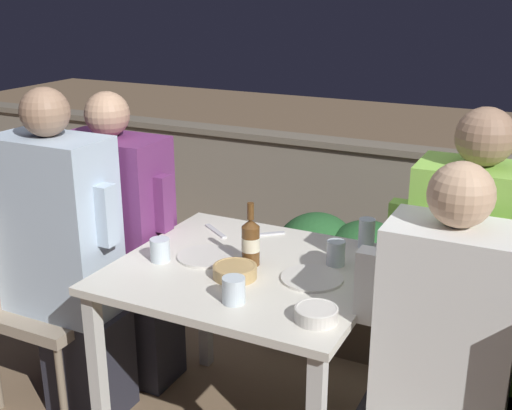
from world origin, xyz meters
TOP-DOWN VIEW (x-y plane):
  - parapet_wall at (0.00, 1.75)m, footprint 9.00×0.18m
  - dining_table at (0.00, 0.00)m, footprint 0.95×0.86m
  - planter_hedge at (0.19, 0.89)m, footprint 0.93×0.47m
  - chair_left_near at (-0.97, -0.13)m, footprint 0.44×0.43m
  - person_blue_shirt at (-0.77, -0.13)m, footprint 0.52×0.26m
  - chair_left_far at (-0.91, 0.17)m, footprint 0.44×0.43m
  - person_purple_stripe at (-0.71, 0.17)m, footprint 0.52×0.26m
  - chair_right_near at (0.92, -0.14)m, footprint 0.44×0.43m
  - person_white_polo at (0.71, -0.14)m, footprint 0.48×0.26m
  - person_green_blouse at (0.73, 0.18)m, footprint 0.48×0.26m
  - beer_bottle at (-0.00, 0.02)m, footprint 0.07×0.07m
  - plate_0 at (0.25, 0.00)m, footprint 0.22×0.22m
  - plate_1 at (-0.18, 0.00)m, footprint 0.22×0.22m
  - bowl_0 at (-0.00, -0.10)m, footprint 0.16×0.16m
  - bowl_1 at (0.37, -0.27)m, footprint 0.14×0.14m
  - glass_cup_0 at (0.33, 0.37)m, footprint 0.06×0.06m
  - glass_cup_1 at (-0.32, -0.10)m, footprint 0.07×0.07m
  - glass_cup_2 at (0.09, -0.27)m, footprint 0.08×0.08m
  - glass_cup_3 at (0.28, 0.16)m, footprint 0.07×0.07m
  - fork_0 at (-0.08, 0.31)m, footprint 0.14×0.12m
  - fork_1 at (-0.28, 0.25)m, footprint 0.15×0.11m

SIDE VIEW (x-z plane):
  - planter_hedge at x=0.19m, z-range 0.04..0.70m
  - parapet_wall at x=0.00m, z-range 0.01..0.84m
  - chair_left_near at x=-0.97m, z-range 0.09..1.01m
  - chair_left_far at x=-0.91m, z-range 0.09..1.01m
  - chair_right_near at x=0.92m, z-range 0.09..1.01m
  - person_white_polo at x=0.71m, z-range 0.00..1.28m
  - dining_table at x=0.00m, z-range 0.28..1.03m
  - person_purple_stripe at x=-0.71m, z-range 0.00..1.32m
  - person_blue_shirt at x=-0.77m, z-range 0.00..1.38m
  - person_green_blouse at x=0.73m, z-range 0.01..1.38m
  - fork_0 at x=-0.08m, z-range 0.75..0.76m
  - fork_1 at x=-0.28m, z-range 0.75..0.76m
  - plate_0 at x=0.25m, z-range 0.75..0.76m
  - plate_1 at x=-0.18m, z-range 0.75..0.76m
  - bowl_1 at x=0.37m, z-range 0.75..0.80m
  - bowl_0 at x=0.00m, z-range 0.75..0.80m
  - glass_cup_1 at x=-0.32m, z-range 0.75..0.84m
  - glass_cup_2 at x=0.09m, z-range 0.75..0.84m
  - glass_cup_3 at x=0.28m, z-range 0.75..0.85m
  - glass_cup_0 at x=0.33m, z-range 0.75..0.87m
  - beer_bottle at x=0.00m, z-range 0.72..0.96m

